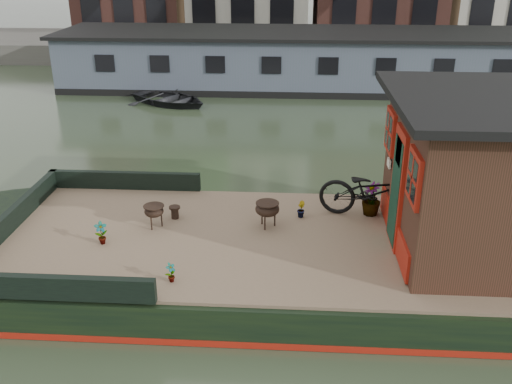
# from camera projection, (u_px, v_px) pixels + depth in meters

# --- Properties ---
(ground) EXTENTS (120.00, 120.00, 0.00)m
(ground) POSITION_uv_depth(u_px,v_px,m) (362.00, 276.00, 9.51)
(ground) COLOR #25311F
(ground) RESTS_ON ground
(houseboat_hull) EXTENTS (14.01, 4.02, 0.60)m
(houseboat_hull) POSITION_uv_depth(u_px,v_px,m) (283.00, 259.00, 9.48)
(houseboat_hull) COLOR black
(houseboat_hull) RESTS_ON ground
(houseboat_deck) EXTENTS (11.80, 3.80, 0.05)m
(houseboat_deck) POSITION_uv_depth(u_px,v_px,m) (365.00, 243.00, 9.26)
(houseboat_deck) COLOR #78624A
(houseboat_deck) RESTS_ON houseboat_hull
(bow_bulwark) EXTENTS (3.00, 4.00, 0.35)m
(bow_bulwark) POSITION_uv_depth(u_px,v_px,m) (59.00, 223.00, 9.48)
(bow_bulwark) COLOR black
(bow_bulwark) RESTS_ON houseboat_deck
(bicycle) EXTENTS (2.00, 1.12, 1.00)m
(bicycle) POSITION_uv_depth(u_px,v_px,m) (373.00, 192.00, 9.86)
(bicycle) COLOR black
(bicycle) RESTS_ON houseboat_deck
(potted_plant_a) EXTENTS (0.24, 0.21, 0.39)m
(potted_plant_a) POSITION_uv_depth(u_px,v_px,m) (101.00, 233.00, 9.11)
(potted_plant_a) COLOR brown
(potted_plant_a) RESTS_ON houseboat_deck
(potted_plant_b) EXTENTS (0.15, 0.18, 0.29)m
(potted_plant_b) POSITION_uv_depth(u_px,v_px,m) (301.00, 209.00, 10.04)
(potted_plant_b) COLOR maroon
(potted_plant_b) RESTS_ON houseboat_deck
(potted_plant_d) EXTENTS (0.43, 0.43, 0.61)m
(potted_plant_d) POSITION_uv_depth(u_px,v_px,m) (371.00, 199.00, 10.07)
(potted_plant_d) COLOR brown
(potted_plant_d) RESTS_ON houseboat_deck
(potted_plant_e) EXTENTS (0.18, 0.19, 0.30)m
(potted_plant_e) POSITION_uv_depth(u_px,v_px,m) (171.00, 273.00, 8.08)
(potted_plant_e) COLOR maroon
(potted_plant_e) RESTS_ON houseboat_deck
(brazier_front) EXTENTS (0.42, 0.42, 0.40)m
(brazier_front) POSITION_uv_depth(u_px,v_px,m) (154.00, 216.00, 9.66)
(brazier_front) COLOR black
(brazier_front) RESTS_ON houseboat_deck
(brazier_rear) EXTENTS (0.55, 0.55, 0.45)m
(brazier_rear) POSITION_uv_depth(u_px,v_px,m) (267.00, 215.00, 9.66)
(brazier_rear) COLOR black
(brazier_rear) RESTS_ON houseboat_deck
(bollard_port) EXTENTS (0.20, 0.20, 0.22)m
(bollard_port) POSITION_uv_depth(u_px,v_px,m) (175.00, 212.00, 10.01)
(bollard_port) COLOR black
(bollard_port) RESTS_ON houseboat_deck
(dinghy) EXTENTS (3.68, 3.40, 0.62)m
(dinghy) POSITION_uv_depth(u_px,v_px,m) (170.00, 95.00, 19.79)
(dinghy) COLOR black
(dinghy) RESTS_ON ground
(far_houseboat) EXTENTS (20.40, 4.40, 2.11)m
(far_houseboat) POSITION_uv_depth(u_px,v_px,m) (325.00, 62.00, 21.95)
(far_houseboat) COLOR #464D5E
(far_houseboat) RESTS_ON ground
(quay) EXTENTS (60.00, 6.00, 0.90)m
(quay) POSITION_uv_depth(u_px,v_px,m) (318.00, 48.00, 28.12)
(quay) COLOR #47443F
(quay) RESTS_ON ground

